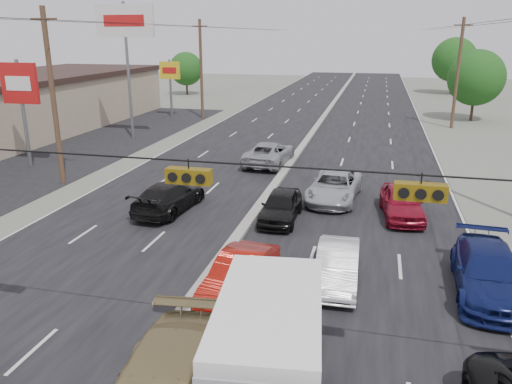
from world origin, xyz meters
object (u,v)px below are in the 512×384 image
(utility_pole_left_c, at_px, (201,69))
(red_sedan, at_px, (240,275))
(pole_sign_billboard, at_px, (125,30))
(queue_car_e, at_px, (402,202))
(utility_pole_right_c, at_px, (458,73))
(tree_left_far, at_px, (186,69))
(oncoming_near, at_px, (169,197))
(pole_sign_mid, at_px, (20,89))
(tree_right_far, at_px, (454,60))
(utility_pole_left_b, at_px, (53,97))
(box_truck, at_px, (271,344))
(oncoming_far, at_px, (269,153))
(tree_right_mid, at_px, (476,78))
(pole_sign_far, at_px, (170,75))
(queue_car_a, at_px, (281,206))
(queue_car_d, at_px, (489,273))
(queue_car_b, at_px, (337,266))
(queue_car_c, at_px, (334,187))

(utility_pole_left_c, bearing_deg, red_sedan, -68.60)
(pole_sign_billboard, xyz_separation_m, queue_car_e, (21.50, -14.38, -8.10))
(utility_pole_right_c, distance_m, tree_left_far, 39.90)
(pole_sign_billboard, bearing_deg, utility_pole_right_c, 23.96)
(utility_pole_left_c, xyz_separation_m, oncoming_near, (8.20, -28.17, -4.37))
(utility_pole_right_c, xyz_separation_m, pole_sign_billboard, (-27.00, -12.00, 3.76))
(utility_pole_left_c, height_order, pole_sign_mid, utility_pole_left_c)
(tree_right_far, bearing_deg, red_sedan, -102.57)
(utility_pole_left_b, relative_size, pole_sign_mid, 1.43)
(box_truck, distance_m, oncoming_far, 23.10)
(tree_right_mid, height_order, queue_car_e, tree_right_mid)
(utility_pole_left_b, relative_size, utility_pole_right_c, 1.00)
(pole_sign_far, relative_size, box_truck, 0.94)
(oncoming_far, bearing_deg, red_sedan, 102.61)
(tree_left_far, bearing_deg, tree_right_far, 14.74)
(oncoming_near, height_order, oncoming_far, oncoming_far)
(oncoming_far, bearing_deg, utility_pole_left_b, 36.55)
(tree_left_far, xyz_separation_m, queue_car_a, (23.40, -48.16, -3.00))
(pole_sign_billboard, height_order, queue_car_e, pole_sign_billboard)
(utility_pole_left_b, xyz_separation_m, utility_pole_right_c, (25.00, 25.00, 0.00))
(utility_pole_left_c, xyz_separation_m, utility_pole_right_c, (25.00, 0.00, 0.00))
(tree_right_mid, xyz_separation_m, queue_car_a, (-13.60, -33.16, -3.62))
(red_sedan, bearing_deg, utility_pole_left_b, 149.53)
(tree_right_mid, distance_m, queue_car_e, 32.58)
(queue_car_d, xyz_separation_m, oncoming_far, (-11.00, 15.66, -0.00))
(oncoming_near, bearing_deg, tree_left_far, -64.95)
(tree_right_mid, xyz_separation_m, oncoming_far, (-16.40, -22.80, -3.56))
(tree_right_far, bearing_deg, oncoming_near, -109.24)
(queue_car_b, relative_size, queue_car_c, 0.77)
(red_sedan, distance_m, queue_car_b, 3.51)
(box_truck, relative_size, oncoming_far, 1.14)
(pole_sign_billboard, distance_m, tree_right_mid, 34.35)
(pole_sign_mid, xyz_separation_m, pole_sign_billboard, (2.50, 10.00, 3.75))
(pole_sign_far, distance_m, queue_car_d, 42.29)
(utility_pole_right_c, height_order, pole_sign_mid, utility_pole_right_c)
(utility_pole_right_c, relative_size, oncoming_near, 1.97)
(utility_pole_left_c, height_order, red_sedan, utility_pole_left_c)
(pole_sign_far, xyz_separation_m, red_sedan, (17.40, -35.46, -3.69))
(box_truck, bearing_deg, tree_left_far, 106.32)
(tree_right_far, distance_m, box_truck, 71.54)
(tree_right_mid, height_order, queue_car_c, tree_right_mid)
(queue_car_d, bearing_deg, tree_right_mid, 85.08)
(box_truck, xyz_separation_m, red_sedan, (-2.11, 4.90, -0.89))
(pole_sign_mid, distance_m, oncoming_near, 14.78)
(utility_pole_right_c, bearing_deg, utility_pole_left_c, 180.00)
(tree_right_far, bearing_deg, box_truck, -100.06)
(utility_pole_left_c, relative_size, tree_left_far, 1.63)
(utility_pole_left_b, xyz_separation_m, red_sedan, (13.90, -10.46, -4.39))
(utility_pole_left_b, height_order, queue_car_c, utility_pole_left_b)
(pole_sign_billboard, distance_m, queue_car_b, 30.16)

